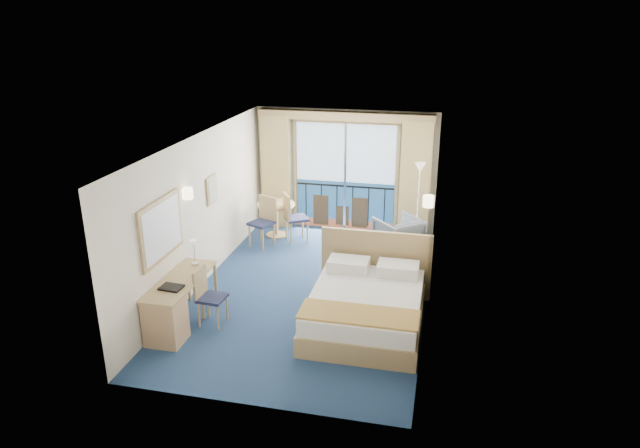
# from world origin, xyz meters

# --- Properties ---
(floor) EXTENTS (6.50, 6.50, 0.00)m
(floor) POSITION_xyz_m (0.00, 0.00, 0.00)
(floor) COLOR navy
(floor) RESTS_ON ground
(room_walls) EXTENTS (4.04, 6.54, 2.72)m
(room_walls) POSITION_xyz_m (0.00, 0.00, 1.78)
(room_walls) COLOR silver
(room_walls) RESTS_ON ground
(balcony_door) EXTENTS (2.36, 0.03, 2.52)m
(balcony_door) POSITION_xyz_m (-0.01, 3.22, 1.14)
(balcony_door) COLOR navy
(balcony_door) RESTS_ON room_walls
(curtain_left) EXTENTS (0.65, 0.22, 2.55)m
(curtain_left) POSITION_xyz_m (-1.55, 3.07, 1.28)
(curtain_left) COLOR tan
(curtain_left) RESTS_ON room_walls
(curtain_right) EXTENTS (0.65, 0.22, 2.55)m
(curtain_right) POSITION_xyz_m (1.55, 3.07, 1.28)
(curtain_right) COLOR tan
(curtain_right) RESTS_ON room_walls
(pelmet) EXTENTS (3.80, 0.25, 0.18)m
(pelmet) POSITION_xyz_m (0.00, 3.10, 2.58)
(pelmet) COLOR tan
(pelmet) RESTS_ON room_walls
(mirror) EXTENTS (0.05, 1.25, 0.95)m
(mirror) POSITION_xyz_m (-1.97, -1.50, 1.55)
(mirror) COLOR tan
(mirror) RESTS_ON room_walls
(wall_print) EXTENTS (0.04, 0.42, 0.52)m
(wall_print) POSITION_xyz_m (-1.97, 0.45, 1.60)
(wall_print) COLOR tan
(wall_print) RESTS_ON room_walls
(sconce_left) EXTENTS (0.18, 0.18, 0.18)m
(sconce_left) POSITION_xyz_m (-1.94, -0.60, 1.85)
(sconce_left) COLOR beige
(sconce_left) RESTS_ON room_walls
(sconce_right) EXTENTS (0.18, 0.18, 0.18)m
(sconce_right) POSITION_xyz_m (1.94, -0.15, 1.85)
(sconce_right) COLOR beige
(sconce_right) RESTS_ON room_walls
(bed) EXTENTS (1.89, 2.25, 1.19)m
(bed) POSITION_xyz_m (1.12, -0.96, 0.33)
(bed) COLOR tan
(bed) RESTS_ON ground
(nightstand) EXTENTS (0.45, 0.42, 0.58)m
(nightstand) POSITION_xyz_m (1.76, 0.41, 0.29)
(nightstand) COLOR tan
(nightstand) RESTS_ON ground
(phone) EXTENTS (0.22, 0.19, 0.08)m
(phone) POSITION_xyz_m (1.72, 0.41, 0.62)
(phone) COLOR silver
(phone) RESTS_ON nightstand
(armchair) EXTENTS (1.16, 1.16, 0.76)m
(armchair) POSITION_xyz_m (1.33, 2.03, 0.38)
(armchair) COLOR #434951
(armchair) RESTS_ON ground
(floor_lamp) EXTENTS (0.24, 0.24, 1.74)m
(floor_lamp) POSITION_xyz_m (1.65, 2.74, 1.32)
(floor_lamp) COLOR silver
(floor_lamp) RESTS_ON ground
(desk) EXTENTS (0.56, 1.62, 0.76)m
(desk) POSITION_xyz_m (-1.71, -2.00, 0.42)
(desk) COLOR tan
(desk) RESTS_ON ground
(desk_chair) EXTENTS (0.43, 0.42, 0.93)m
(desk_chair) POSITION_xyz_m (-1.32, -1.46, 0.53)
(desk_chair) COLOR #1D2345
(desk_chair) RESTS_ON ground
(folder) EXTENTS (0.35, 0.27, 0.03)m
(folder) POSITION_xyz_m (-1.71, -1.86, 0.78)
(folder) COLOR black
(folder) RESTS_ON desk
(desk_lamp) EXTENTS (0.11, 0.11, 0.42)m
(desk_lamp) POSITION_xyz_m (-1.72, -0.99, 1.07)
(desk_lamp) COLOR silver
(desk_lamp) RESTS_ON desk
(round_table) EXTENTS (0.83, 0.83, 0.75)m
(round_table) POSITION_xyz_m (-1.38, 2.42, 0.57)
(round_table) COLOR tan
(round_table) RESTS_ON ground
(table_chair_a) EXTENTS (0.64, 0.63, 1.07)m
(table_chair_a) POSITION_xyz_m (-0.94, 2.18, 0.60)
(table_chair_a) COLOR #1D2345
(table_chair_a) RESTS_ON ground
(table_chair_b) EXTENTS (0.59, 0.60, 1.05)m
(table_chair_b) POSITION_xyz_m (-1.47, 1.87, 0.59)
(table_chair_b) COLOR #1D2345
(table_chair_b) RESTS_ON ground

